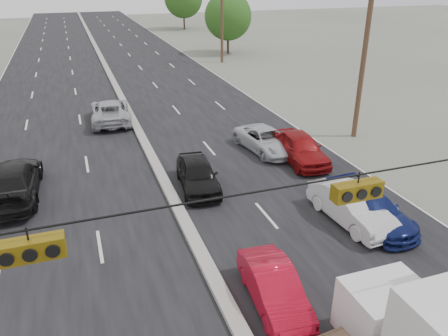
% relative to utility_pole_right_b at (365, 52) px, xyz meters
% --- Properties ---
extents(road_surface, '(20.00, 160.00, 0.02)m').
position_rel_utility_pole_right_b_xyz_m(road_surface, '(-12.50, 15.00, -5.11)').
color(road_surface, black).
rests_on(road_surface, ground).
extents(center_median, '(0.50, 160.00, 0.20)m').
position_rel_utility_pole_right_b_xyz_m(center_median, '(-12.50, 15.00, -5.01)').
color(center_median, gray).
rests_on(center_median, ground).
extents(utility_pole_right_b, '(1.60, 0.30, 10.00)m').
position_rel_utility_pole_right_b_xyz_m(utility_pole_right_b, '(0.00, 0.00, 0.00)').
color(utility_pole_right_b, '#422D1E').
rests_on(utility_pole_right_b, ground).
extents(utility_pole_right_c, '(1.60, 0.30, 10.00)m').
position_rel_utility_pole_right_b_xyz_m(utility_pole_right_c, '(0.00, 25.00, 0.00)').
color(utility_pole_right_c, '#422D1E').
rests_on(utility_pole_right_c, ground).
extents(traffic_signals, '(25.00, 0.30, 0.54)m').
position_rel_utility_pole_right_b_xyz_m(traffic_signals, '(-11.10, -15.00, 0.39)').
color(traffic_signals, black).
rests_on(traffic_signals, ground).
extents(tree_right_mid, '(5.60, 5.60, 7.14)m').
position_rel_utility_pole_right_b_xyz_m(tree_right_mid, '(2.50, 30.00, -0.77)').
color(tree_right_mid, '#382619').
rests_on(tree_right_mid, ground).
extents(red_sedan, '(1.60, 3.84, 1.24)m').
position_rel_utility_pole_right_b_xyz_m(red_sedan, '(-11.10, -11.93, -4.49)').
color(red_sedan, '#B50B22').
rests_on(red_sedan, ground).
extents(queue_car_a, '(2.12, 4.35, 1.43)m').
position_rel_utility_pole_right_b_xyz_m(queue_car_a, '(-11.10, -3.62, -4.39)').
color(queue_car_a, black).
rests_on(queue_car_a, ground).
extents(queue_car_b, '(1.79, 4.40, 1.42)m').
position_rel_utility_pole_right_b_xyz_m(queue_car_b, '(-6.08, -8.57, -4.40)').
color(queue_car_b, silver).
rests_on(queue_car_b, ground).
extents(queue_car_c, '(2.74, 4.86, 1.28)m').
position_rel_utility_pole_right_b_xyz_m(queue_car_c, '(-6.14, -0.41, -4.47)').
color(queue_car_c, silver).
rests_on(queue_car_c, ground).
extents(queue_car_d, '(2.02, 4.47, 1.27)m').
position_rel_utility_pole_right_b_xyz_m(queue_car_d, '(-5.39, -8.96, -4.47)').
color(queue_car_d, '#111B55').
rests_on(queue_car_d, ground).
extents(queue_car_e, '(2.10, 4.67, 1.56)m').
position_rel_utility_pole_right_b_xyz_m(queue_car_e, '(-5.07, -2.39, -4.33)').
color(queue_car_e, maroon).
rests_on(queue_car_e, ground).
extents(oncoming_near, '(2.48, 5.74, 1.65)m').
position_rel_utility_pole_right_b_xyz_m(oncoming_near, '(-19.20, -1.80, -4.28)').
color(oncoming_near, black).
rests_on(oncoming_near, ground).
extents(oncoming_far, '(2.84, 5.55, 1.50)m').
position_rel_utility_pole_right_b_xyz_m(oncoming_far, '(-13.90, 7.78, -4.36)').
color(oncoming_far, '#ACAFB4').
rests_on(oncoming_far, ground).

